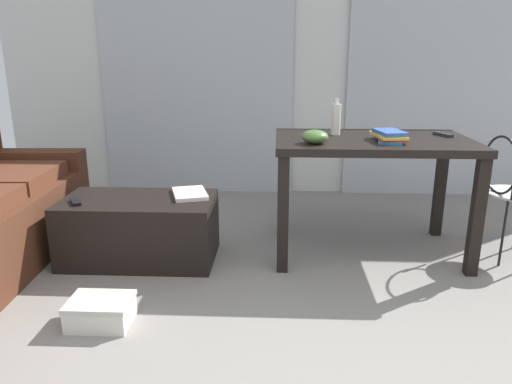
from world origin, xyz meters
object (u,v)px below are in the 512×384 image
(craft_table, at_px, (372,155))
(tv_remote_primary, at_px, (76,202))
(bottle_near, at_px, (336,119))
(tv_remote_on_table, at_px, (443,134))
(coffee_table, at_px, (140,229))
(shoebox, at_px, (101,312))
(bowl, at_px, (315,137))
(book_stack, at_px, (390,136))
(magazine, at_px, (190,194))
(wire_chair, at_px, (508,183))

(craft_table, relative_size, tv_remote_primary, 8.53)
(bottle_near, bearing_deg, tv_remote_on_table, -1.52)
(coffee_table, height_order, bottle_near, bottle_near)
(bottle_near, xyz_separation_m, shoebox, (-1.28, -1.16, -0.84))
(coffee_table, distance_m, bowl, 1.30)
(book_stack, bearing_deg, coffee_table, -177.04)
(magazine, xyz_separation_m, shoebox, (-0.31, -0.91, -0.37))
(craft_table, bearing_deg, shoebox, -146.03)
(coffee_table, height_order, shoebox, coffee_table)
(craft_table, relative_size, bowl, 7.74)
(shoebox, bearing_deg, magazine, 71.22)
(bottle_near, relative_size, book_stack, 0.77)
(magazine, bearing_deg, book_stack, -17.28)
(book_stack, bearing_deg, bowl, -169.12)
(craft_table, bearing_deg, bottle_near, 149.59)
(bowl, relative_size, tv_remote_primary, 1.10)
(wire_chair, xyz_separation_m, shoebox, (-2.39, -0.95, -0.45))
(tv_remote_primary, relative_size, magazine, 0.50)
(craft_table, xyz_separation_m, shoebox, (-1.52, -1.02, -0.62))
(book_stack, relative_size, shoebox, 1.00)
(tv_remote_primary, bearing_deg, magazine, -13.62)
(coffee_table, relative_size, tv_remote_on_table, 6.16)
(tv_remote_primary, xyz_separation_m, magazine, (0.69, 0.20, 0.00))
(tv_remote_on_table, bearing_deg, craft_table, 170.62)
(shoebox, bearing_deg, coffee_table, 91.33)
(tv_remote_primary, bearing_deg, book_stack, -24.26)
(wire_chair, xyz_separation_m, book_stack, (-0.80, -0.05, 0.31))
(wire_chair, relative_size, bowl, 5.06)
(bowl, relative_size, shoebox, 0.52)
(bowl, distance_m, magazine, 0.91)
(wire_chair, distance_m, bottle_near, 1.19)
(coffee_table, bearing_deg, bowl, -0.41)
(bottle_near, bearing_deg, coffee_table, -165.42)
(coffee_table, bearing_deg, shoebox, -88.67)
(coffee_table, relative_size, shoebox, 3.13)
(magazine, bearing_deg, bottle_near, -2.66)
(bottle_near, relative_size, bowl, 1.48)
(coffee_table, bearing_deg, bottle_near, 14.58)
(coffee_table, relative_size, book_stack, 3.11)
(coffee_table, height_order, wire_chair, wire_chair)
(wire_chair, distance_m, tv_remote_on_table, 0.52)
(craft_table, bearing_deg, wire_chair, -4.39)
(tv_remote_on_table, relative_size, magazine, 0.54)
(coffee_table, distance_m, tv_remote_primary, 0.44)
(coffee_table, height_order, bowl, bowl)
(tv_remote_primary, height_order, magazine, magazine)
(craft_table, relative_size, bottle_near, 5.23)
(bottle_near, xyz_separation_m, tv_remote_primary, (-1.67, -0.45, -0.47))
(bottle_near, height_order, tv_remote_primary, bottle_near)
(book_stack, bearing_deg, shoebox, -150.52)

